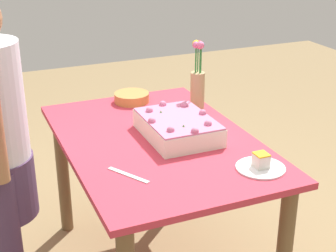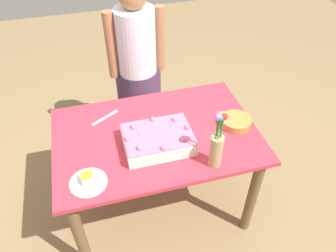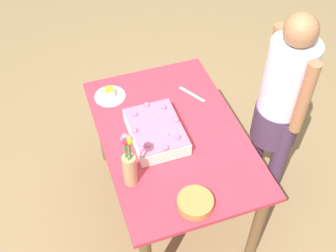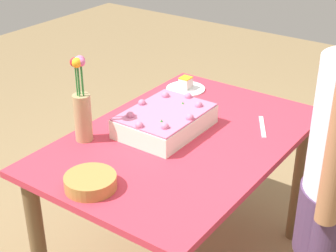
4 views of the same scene
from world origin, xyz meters
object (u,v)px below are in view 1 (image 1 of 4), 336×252
Objects in this scene: cake_knife at (128,175)px; flower_vase at (198,83)px; sheet_cake at (178,127)px; fruit_bowl at (132,97)px; serving_plate_with_slice at (261,165)px.

flower_vase is (-0.56, 0.59, 0.16)m from cake_knife.
sheet_cake is 0.54m from fruit_bowl.
flower_vase is 1.95× the size of fruit_bowl.
serving_plate_with_slice is at bearing -4.24° from flower_vase.
flower_vase reaches higher than serving_plate_with_slice.
sheet_cake is 0.38m from flower_vase.
flower_vase reaches higher than fruit_bowl.
serving_plate_with_slice is 0.56m from cake_knife.
flower_vase is at bearing 139.40° from sheet_cake.
flower_vase is (-0.72, 0.05, 0.14)m from serving_plate_with_slice.
serving_plate_with_slice reaches higher than cake_knife.
sheet_cake is 1.96× the size of cake_knife.
cake_knife is at bearing -20.15° from fruit_bowl.
sheet_cake is at bearing -40.60° from flower_vase.
serving_plate_with_slice is at bearing 13.13° from fruit_bowl.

